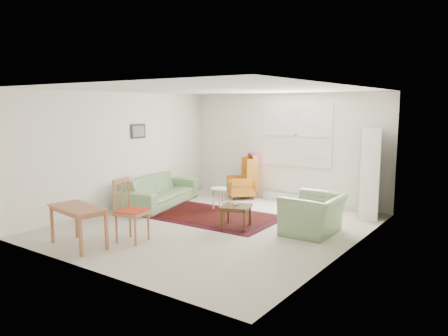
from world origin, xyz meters
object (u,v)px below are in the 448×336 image
Objects in this scene: sofa at (159,185)px; coffee_table at (236,216)px; stool at (219,198)px; wingback_chair at (241,176)px; desk at (78,227)px; cabinet at (370,173)px; armchair at (314,210)px; desk_chair at (132,211)px.

sofa reaches higher than coffee_table.
sofa is 4.87× the size of stool.
wingback_chair is (1.11, 1.66, 0.08)m from sofa.
desk is (-1.42, -2.35, 0.12)m from coffee_table.
coffee_table is at bearing -145.55° from cabinet.
cabinet is at bearing 165.98° from armchair.
wingback_chair is 3.06m from cabinet.
wingback_chair is 1.04× the size of desk_chair.
armchair is at bearing 10.76° from wingback_chair.
sofa is 2.50m from coffee_table.
wingback_chair is at bearing 120.95° from coffee_table.
sofa is 2.20× the size of desk_chair.
armchair is 1.03× the size of desk.
sofa is at bearing -79.42° from wingback_chair.
cabinet is at bearing 52.07° from coffee_table.
stool is at bearing 138.40° from coffee_table.
desk_chair is (-2.64, -3.88, -0.37)m from cabinet.
coffee_table is 2.75m from desk.
wingback_chair reaches higher than coffee_table.
wingback_chair is at bearing 100.00° from stool.
wingback_chair is at bearing -124.48° from armchair.
cabinet is at bearing 23.39° from stool.
desk_chair reaches higher than stool.
sofa is 3.07m from desk.
sofa reaches higher than desk.
desk is (-0.31, -3.33, 0.09)m from stool.
cabinet is 5.56m from desk.
stool is 2.68m from desk_chair.
cabinet is (0.41, 1.75, 0.48)m from armchair.
desk_chair is (-0.92, -1.67, 0.31)m from coffee_table.
sofa is 4.51× the size of coffee_table.
armchair reaches higher than coffee_table.
armchair is 1.86m from cabinet.
stool is at bearing -103.18° from armchair.
cabinet is at bearing 44.35° from wingback_chair.
cabinet reaches higher than coffee_table.
sofa is 4.49m from cabinet.
desk_chair is (0.40, -3.88, -0.02)m from wingback_chair.
desk_chair is at bearing -47.24° from armchair.
sofa is 1.28× the size of cabinet.
desk is 0.86m from desk_chair.
cabinet is at bearing 55.42° from desk.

